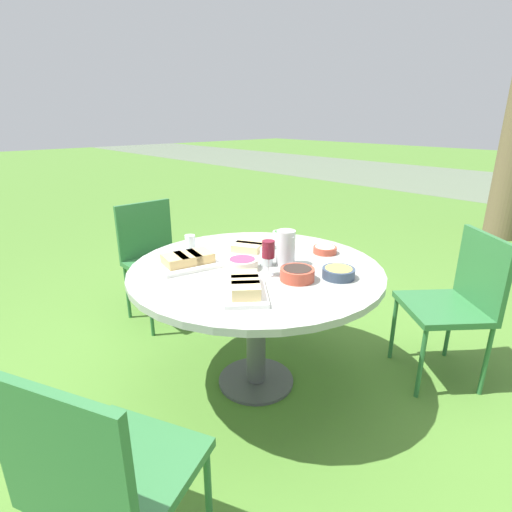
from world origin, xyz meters
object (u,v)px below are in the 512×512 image
chair_far_back (154,252)px  dining_table (256,282)px  chair_near_left (101,472)px  chair_near_right (458,296)px  water_pitcher (286,248)px  wine_glass (268,251)px

chair_far_back → dining_table: bearing=0.1°
dining_table → chair_near_left: bearing=-63.9°
chair_near_right → water_pitcher: (-0.63, -0.77, 0.31)m
chair_far_back → wine_glass: (1.29, -0.04, 0.34)m
chair_near_right → wine_glass: wine_glass is taller
wine_glass → chair_far_back: bearing=178.4°
dining_table → chair_near_left: 1.21m
dining_table → chair_near_right: bearing=51.7°
chair_near_right → wine_glass: (-0.59, -0.95, 0.34)m
chair_near_right → chair_far_back: (-1.88, -0.91, 0.00)m
chair_near_right → chair_near_left: bearing=-95.4°
chair_far_back → water_pitcher: (1.25, 0.14, 0.31)m
chair_near_left → dining_table: bearing=116.1°
chair_far_back → wine_glass: size_ratio=4.86×
chair_near_left → chair_far_back: (-1.69, 1.08, 0.00)m
dining_table → chair_near_right: size_ratio=1.52×
chair_near_left → chair_far_back: same height
chair_near_left → chair_far_back: 2.01m
chair_near_left → chair_near_right: (0.19, 1.99, 0.00)m
chair_near_right → wine_glass: 1.16m
chair_near_left → wine_glass: (-0.40, 1.05, 0.34)m
water_pitcher → chair_near_right: bearing=50.7°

